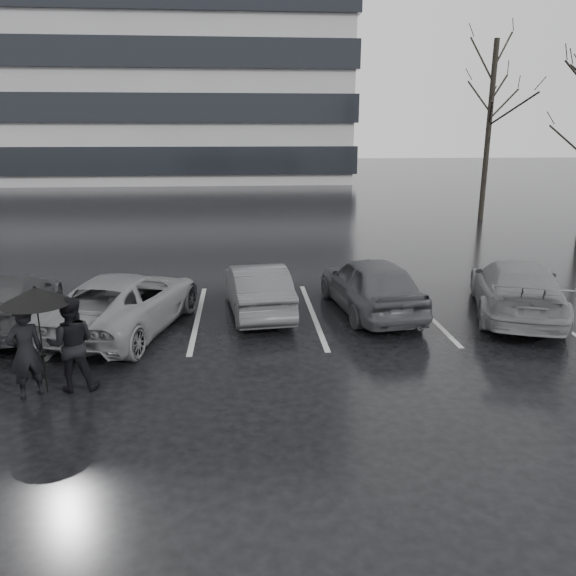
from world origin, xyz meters
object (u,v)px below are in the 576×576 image
Objects in this scene: car_west_b at (125,302)px; car_west_c at (10,301)px; pedestrian_right at (71,344)px; tree_north at (488,132)px; car_east at (517,288)px; car_west_a at (257,288)px; car_main at (371,284)px; pedestrian_left at (26,352)px.

car_west_b is 2.68m from car_west_c.
car_west_c is (-2.65, 0.38, -0.04)m from car_west_b.
tree_north is at bearing -136.88° from pedestrian_right.
car_west_b is 3.05m from pedestrian_right.
car_west_c is at bearing -62.90° from pedestrian_right.
pedestrian_right is 0.20× the size of tree_north.
car_west_b is 21.51m from tree_north.
car_east is 10.11m from pedestrian_right.
car_west_b is at bearing -103.17° from pedestrian_right.
car_west_b reaches higher than car_west_a.
car_main is 2.60× the size of pedestrian_left.
pedestrian_left is at bearing 107.41° from car_west_c.
pedestrian_left is 0.19× the size of tree_north.
car_west_a is 2.36× the size of pedestrian_left.
car_main is 8.43m from car_west_c.
car_east is (3.47, -0.51, -0.03)m from car_main.
tree_north reaches higher than pedestrian_left.
car_east is (11.89, -0.09, 0.07)m from car_west_c.
pedestrian_left is at bearing 40.21° from car_west_a.
pedestrian_right reaches higher than car_east.
car_east reaches higher than car_west_c.
car_main is 7.88m from pedestrian_left.
pedestrian_right is at bearing 99.54° from car_west_b.
car_west_a is (-2.78, 0.17, -0.09)m from car_main.
car_main is 5.82m from car_west_b.
car_main is 3.51m from car_east.
pedestrian_left is at bearing 88.39° from car_west_b.
car_west_b is 2.95× the size of pedestrian_left.
car_west_a is 2.25× the size of pedestrian_right.
pedestrian_left is (-6.75, -4.06, 0.09)m from car_main.
pedestrian_left is 0.72m from pedestrian_right.
car_main is at bearing 169.87° from car_west_a.
pedestrian_right is at bearing 24.95° from car_main.
car_main is 17.37m from tree_north.
car_west_b is 1.00× the size of car_east.
tree_north reaches higher than car_west_b.
car_east is (6.26, -0.68, 0.06)m from car_west_a.
car_west_c is 0.50× the size of tree_north.
car_main reaches higher than car_west_a.
car_main is at bearing 175.71° from car_west_c.
car_east is 16.33m from tree_north.
car_east is at bearing -162.90° from car_west_b.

